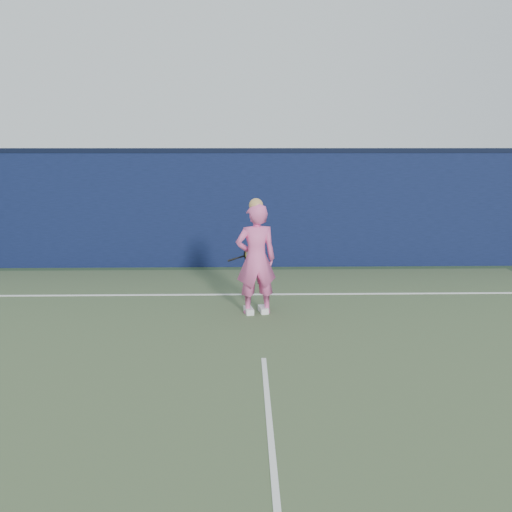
{
  "coord_description": "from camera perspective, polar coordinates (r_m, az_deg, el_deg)",
  "views": [
    {
      "loc": [
        -0.23,
        -5.46,
        2.66
      ],
      "look_at": [
        -0.06,
        2.92,
        0.94
      ],
      "focal_mm": 38.0,
      "sensor_mm": 36.0,
      "label": 1
    }
  ],
  "objects": [
    {
      "name": "ground",
      "position": [
        6.08,
        1.15,
        -14.39
      ],
      "size": [
        80.0,
        80.0,
        0.0
      ],
      "primitive_type": "plane",
      "color": "#273C25",
      "rests_on": "ground"
    },
    {
      "name": "court_lines",
      "position": [
        5.78,
        1.29,
        -15.71
      ],
      "size": [
        11.0,
        12.04,
        0.01
      ],
      "color": "white",
      "rests_on": "court_surface"
    },
    {
      "name": "player",
      "position": [
        8.57,
        0.0,
        -0.32
      ],
      "size": [
        0.72,
        0.54,
        1.86
      ],
      "rotation": [
        0.0,
        0.0,
        3.33
      ],
      "color": "pink",
      "rests_on": "ground"
    },
    {
      "name": "racket",
      "position": [
        8.97,
        -0.61,
        0.15
      ],
      "size": [
        0.56,
        0.15,
        0.3
      ],
      "rotation": [
        0.0,
        0.0,
        -0.0
      ],
      "color": "black",
      "rests_on": "ground"
    },
    {
      "name": "backstop_wall",
      "position": [
        12.05,
        -0.07,
        4.86
      ],
      "size": [
        24.0,
        0.4,
        2.5
      ],
      "primitive_type": "cube",
      "color": "black",
      "rests_on": "ground"
    },
    {
      "name": "wall_cap",
      "position": [
        11.96,
        -0.08,
        11.05
      ],
      "size": [
        24.0,
        0.42,
        0.1
      ],
      "primitive_type": "cube",
      "color": "black",
      "rests_on": "backstop_wall"
    }
  ]
}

